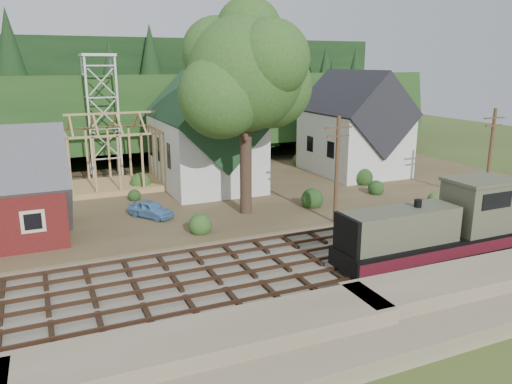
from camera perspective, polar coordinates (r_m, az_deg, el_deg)
name	(u,v)px	position (r m, az deg, el deg)	size (l,w,h in m)	color
ground	(281,267)	(29.47, 2.90, -8.57)	(140.00, 140.00, 0.00)	#384C1E
embankment	(370,338)	(23.04, 12.89, -15.98)	(64.00, 5.00, 1.60)	#7F7259
railroad_bed	(281,266)	(29.44, 2.90, -8.43)	(64.00, 11.00, 0.16)	#726B5B
village_flat	(191,193)	(45.35, -7.43, -0.14)	(64.00, 26.00, 0.30)	brown
hillside	(138,152)	(68.24, -13.30, 4.42)	(70.00, 28.00, 8.00)	#1E3F19
ridge	(119,137)	(83.84, -15.43, 6.12)	(80.00, 20.00, 12.00)	black
church	(205,134)	(46.53, -5.87, 6.60)	(8.40, 15.17, 13.00)	silver
farmhouse	(354,129)	(53.16, 11.10, 7.06)	(8.40, 10.80, 10.60)	silver
timber_frame	(114,157)	(47.28, -15.97, 3.89)	(8.20, 6.20, 6.99)	tan
lattice_tower	(99,79)	(52.52, -17.49, 12.24)	(3.20, 3.20, 12.12)	silver
big_tree	(247,82)	(37.18, -1.04, 12.48)	(10.90, 8.40, 14.70)	#38281E
telegraph_pole_near	(337,169)	(35.89, 9.22, 2.61)	(2.20, 0.28, 8.00)	#4C331E
telegraph_pole_far	(490,154)	(45.77, 25.20, 3.97)	(2.20, 0.28, 8.00)	#4C331E
locomotive	(434,229)	(31.20, 19.71, -4.04)	(11.62, 2.91, 4.66)	black
car_blue	(151,209)	(38.21, -11.94, -1.92)	(1.49, 3.70, 1.26)	#639CD5
car_red	(384,169)	(53.37, 14.42, 2.61)	(2.10, 4.56, 1.27)	#AB2E0D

